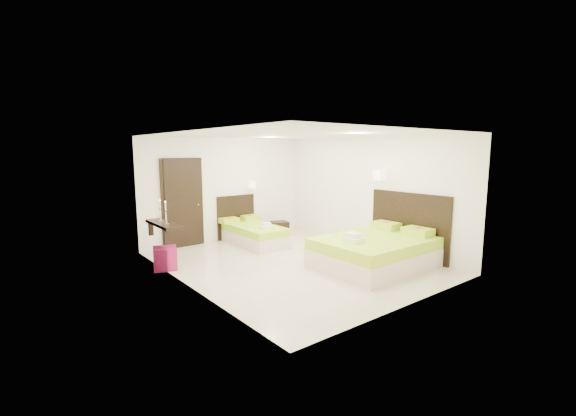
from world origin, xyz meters
TOP-DOWN VIEW (x-y plane):
  - floor at (0.00, 0.00)m, footprint 5.50×5.50m
  - bed_single at (0.26, 1.93)m, footprint 1.09×1.81m
  - bed_double at (1.21, -1.18)m, footprint 2.25×1.92m
  - nightstand at (1.34, 2.26)m, footprint 0.51×0.48m
  - ottoman at (-2.21, 1.23)m, footprint 0.55×0.55m
  - door at (-1.20, 2.70)m, footprint 1.02×0.15m
  - console_shelf at (-2.08, 1.60)m, footprint 0.35×1.20m

SIDE VIEW (x-z plane):
  - floor at x=0.00m, z-range 0.00..0.00m
  - nightstand at x=1.34m, z-range 0.00..0.38m
  - ottoman at x=-2.21m, z-range 0.00..0.43m
  - bed_single at x=0.26m, z-range -0.47..1.03m
  - bed_double at x=1.21m, z-range -0.60..1.26m
  - console_shelf at x=-2.08m, z-range 0.42..1.21m
  - door at x=-1.20m, z-range -0.02..2.12m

